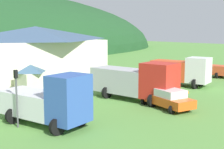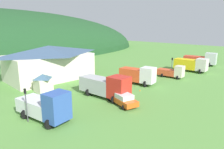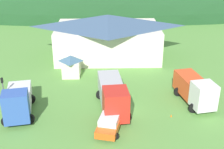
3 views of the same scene
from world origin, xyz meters
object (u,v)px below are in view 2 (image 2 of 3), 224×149
(box_truck_blue, at_px, (46,106))
(traffic_cone_near_pickup, at_px, (140,91))
(service_pickup_orange, at_px, (122,99))
(traffic_light_west, at_px, (26,102))
(play_shed_cream, at_px, (43,83))
(traffic_light_east, at_px, (172,65))
(crane_truck_red, at_px, (106,86))
(depot_building, at_px, (49,62))
(light_truck_cream, at_px, (173,72))
(flatbed_truck_yellow, at_px, (192,64))
(heavy_rig_white, at_px, (139,75))
(tow_truck_silver, at_px, (202,59))

(box_truck_blue, bearing_deg, traffic_cone_near_pickup, 76.72)
(service_pickup_orange, xyz_separation_m, traffic_light_west, (-11.40, 3.86, 1.58))
(box_truck_blue, bearing_deg, play_shed_cream, 144.97)
(traffic_light_east, bearing_deg, traffic_cone_near_pickup, -172.29)
(crane_truck_red, bearing_deg, depot_building, 175.45)
(light_truck_cream, relative_size, traffic_light_west, 1.45)
(light_truck_cream, bearing_deg, service_pickup_orange, -88.62)
(flatbed_truck_yellow, relative_size, traffic_cone_near_pickup, 13.04)
(depot_building, height_order, heavy_rig_white, depot_building)
(play_shed_cream, bearing_deg, depot_building, 55.03)
(box_truck_blue, distance_m, traffic_light_east, 29.49)
(box_truck_blue, height_order, traffic_cone_near_pickup, box_truck_blue)
(box_truck_blue, xyz_separation_m, traffic_light_east, (29.46, 1.05, 0.77))
(play_shed_cream, bearing_deg, traffic_light_west, -125.00)
(service_pickup_orange, bearing_deg, tow_truck_silver, 110.57)
(crane_truck_red, xyz_separation_m, light_truck_cream, (18.30, -0.69, -0.61))
(service_pickup_orange, relative_size, traffic_light_west, 1.45)
(service_pickup_orange, xyz_separation_m, traffic_cone_near_pickup, (6.51, 2.00, -0.83))
(heavy_rig_white, bearing_deg, flatbed_truck_yellow, 72.13)
(box_truck_blue, bearing_deg, crane_truck_red, 84.17)
(play_shed_cream, bearing_deg, traffic_cone_near_pickup, -43.22)
(flatbed_truck_yellow, relative_size, traffic_light_east, 1.90)
(crane_truck_red, height_order, traffic_light_east, traffic_light_east)
(depot_building, height_order, crane_truck_red, depot_building)
(tow_truck_silver, height_order, traffic_cone_near_pickup, tow_truck_silver)
(depot_building, height_order, flatbed_truck_yellow, depot_building)
(play_shed_cream, relative_size, crane_truck_red, 0.35)
(crane_truck_red, height_order, traffic_light_west, traffic_light_west)
(service_pickup_orange, height_order, traffic_light_east, traffic_light_east)
(service_pickup_orange, distance_m, traffic_cone_near_pickup, 6.86)
(traffic_light_west, bearing_deg, traffic_cone_near_pickup, -5.93)
(crane_truck_red, height_order, heavy_rig_white, crane_truck_red)
(traffic_light_east, bearing_deg, service_pickup_orange, -169.13)
(crane_truck_red, xyz_separation_m, service_pickup_orange, (-0.33, -3.59, -1.02))
(box_truck_blue, distance_m, heavy_rig_white, 19.47)
(traffic_light_east, bearing_deg, crane_truck_red, -179.38)
(traffic_light_east, relative_size, traffic_cone_near_pickup, 6.84)
(depot_building, bearing_deg, traffic_light_east, -39.61)
(tow_truck_silver, height_order, traffic_light_east, traffic_light_east)
(light_truck_cream, height_order, traffic_cone_near_pickup, light_truck_cream)
(box_truck_blue, distance_m, tow_truck_silver, 47.09)
(service_pickup_orange, distance_m, traffic_light_west, 12.13)
(depot_building, xyz_separation_m, play_shed_cream, (-5.09, -7.28, -1.95))
(light_truck_cream, distance_m, service_pickup_orange, 18.86)
(play_shed_cream, xyz_separation_m, crane_truck_red, (5.41, -9.30, 0.31))
(heavy_rig_white, relative_size, traffic_cone_near_pickup, 11.88)
(light_truck_cream, xyz_separation_m, flatbed_truck_yellow, (8.63, -0.14, 0.53))
(depot_building, distance_m, box_truck_blue, 20.01)
(depot_building, bearing_deg, heavy_rig_white, -57.74)
(traffic_cone_near_pickup, bearing_deg, box_truck_blue, 177.34)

